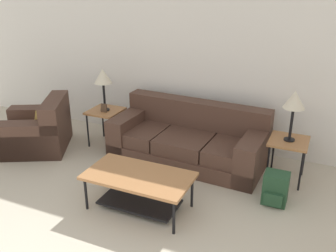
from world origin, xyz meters
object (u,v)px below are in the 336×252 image
at_px(table_lamp_right, 294,101).
at_px(coffee_table, 139,183).
at_px(armchair, 38,131).
at_px(side_table_right, 289,145).
at_px(side_table_left, 105,114).
at_px(couch, 189,141).
at_px(backpack, 275,189).
at_px(table_lamp_left, 103,77).

bearing_deg(table_lamp_right, coffee_table, -136.86).
distance_m(armchair, side_table_right, 3.72).
relative_size(armchair, side_table_right, 2.23).
height_order(side_table_left, table_lamp_right, table_lamp_right).
height_order(couch, side_table_right, couch).
bearing_deg(coffee_table, couch, 87.00).
bearing_deg(armchair, backpack, -0.85).
relative_size(table_lamp_right, backpack, 1.67).
bearing_deg(backpack, coffee_table, -152.39).
bearing_deg(backpack, side_table_right, 87.03).
relative_size(table_lamp_left, table_lamp_right, 1.00).
height_order(coffee_table, backpack, coffee_table).
bearing_deg(table_lamp_right, couch, 178.79).
height_order(coffee_table, table_lamp_right, table_lamp_right).
bearing_deg(coffee_table, table_lamp_right, 43.14).
xyz_separation_m(side_table_left, backpack, (2.75, -0.62, -0.32)).
height_order(side_table_right, table_lamp_right, table_lamp_right).
bearing_deg(coffee_table, backpack, 27.61).
distance_m(armchair, side_table_left, 1.07).
distance_m(armchair, table_lamp_left, 1.33).
relative_size(armchair, table_lamp_right, 1.94).
height_order(couch, table_lamp_left, table_lamp_left).
xyz_separation_m(armchair, side_table_right, (3.67, 0.57, 0.22)).
relative_size(couch, coffee_table, 1.84).
bearing_deg(table_lamp_right, table_lamp_left, 180.00).
relative_size(table_lamp_left, backpack, 1.67).
height_order(armchair, table_lamp_left, table_lamp_left).
distance_m(armchair, backpack, 3.64).
bearing_deg(table_lamp_left, side_table_right, 0.00).
bearing_deg(armchair, coffee_table, -19.99).
height_order(couch, table_lamp_right, table_lamp_right).
distance_m(couch, table_lamp_right, 1.61).
height_order(couch, coffee_table, couch).
distance_m(table_lamp_left, backpack, 2.96).
bearing_deg(table_lamp_right, armchair, -171.19).
xyz_separation_m(coffee_table, side_table_right, (1.46, 1.37, 0.18)).
bearing_deg(side_table_left, couch, 1.20).
distance_m(side_table_right, table_lamp_right, 0.59).
relative_size(side_table_left, table_lamp_right, 0.87).
bearing_deg(side_table_left, table_lamp_right, -0.00).
distance_m(side_table_left, side_table_right, 2.79).
bearing_deg(coffee_table, armchair, 160.01).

